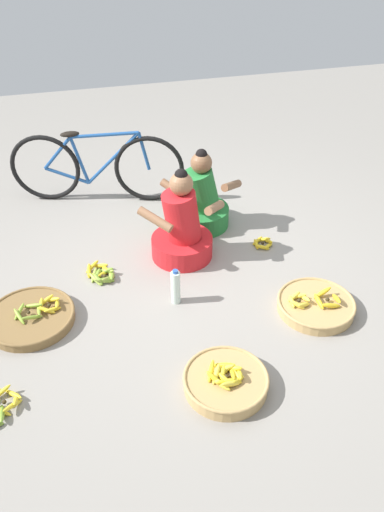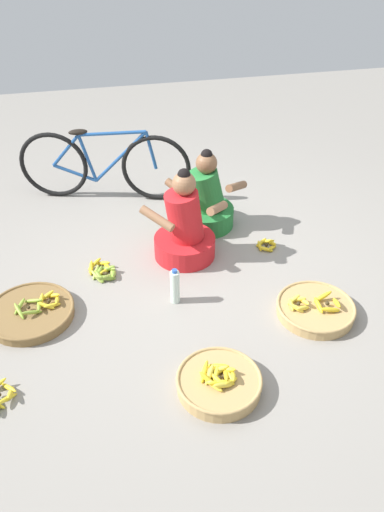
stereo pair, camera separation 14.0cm
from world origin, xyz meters
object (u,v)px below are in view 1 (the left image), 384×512
Objects in this scene: vendor_woman_front at (182,230)px; vendor_woman_behind at (201,202)px; banana_basket_front_center at (31,317)px; water_bottle at (176,287)px; loose_bananas_front_right at (263,243)px; loose_bananas_mid_left at (101,274)px; banana_basket_back_left at (316,305)px; bicycle_leaning at (97,167)px; banana_basket_mid_right at (226,381)px.

vendor_woman_front is 0.52m from vendor_woman_behind.
water_bottle reaches higher than banana_basket_front_center.
loose_bananas_front_right is at bearing 29.75° from water_bottle.
loose_bananas_mid_left is (-1.00, -0.55, -0.21)m from vendor_woman_behind.
water_bottle is (0.51, -0.46, 0.11)m from loose_bananas_mid_left.
banana_basket_back_left reaches higher than loose_bananas_mid_left.
bicycle_leaning is at bearing 66.99° from banana_basket_front_center.
banana_basket_mid_right is 2.77× the size of loose_bananas_front_right.
banana_basket_front_center is 0.68m from loose_bananas_mid_left.
water_bottle is at bearing -109.14° from vendor_woman_front.
vendor_woman_behind is at bearing 78.50° from banana_basket_mid_right.
loose_bananas_mid_left is at bearing -177.14° from loose_bananas_front_right.
bicycle_leaning is at bearing 139.60° from vendor_woman_behind.
vendor_woman_front is at bearing 21.85° from banana_basket_front_center.
vendor_woman_behind is 1.48m from banana_basket_back_left.
water_bottle is at bearing -115.94° from vendor_woman_behind.
banana_basket_front_center is (-1.56, -0.94, -0.19)m from vendor_woman_behind.
vendor_woman_front is 1.25m from banana_basket_back_left.
vendor_woman_behind reaches higher than loose_bananas_front_right.
vendor_woman_behind is 1.16m from loose_bananas_mid_left.
banana_basket_front_center is at bearing -113.01° from bicycle_leaning.
vendor_woman_front is 1.50× the size of banana_basket_mid_right.
bicycle_leaning is at bearing 136.76° from loose_bananas_front_right.
banana_basket_back_left is 1.06m from water_bottle.
vendor_woman_behind is 1.12m from bicycle_leaning.
banana_basket_back_left is 0.90m from loose_bananas_front_right.
loose_bananas_mid_left reaches higher than loose_bananas_front_right.
vendor_woman_behind reaches higher than water_bottle.
vendor_woman_front is at bearing 70.86° from water_bottle.
banana_basket_mid_right reaches higher than loose_bananas_mid_left.
vendor_woman_front is 2.71× the size of water_bottle.
loose_bananas_front_right is (0.72, -0.05, -0.24)m from vendor_woman_front.
loose_bananas_mid_left is at bearing 34.98° from banana_basket_front_center.
vendor_woman_front reaches higher than vendor_woman_behind.
bicycle_leaning is 3.01× the size of banana_basket_mid_right.
banana_basket_mid_right is at bearing -79.91° from bicycle_leaning.
vendor_woman_front is 2.70× the size of loose_bananas_mid_left.
banana_basket_front_center reaches higher than loose_bananas_mid_left.
water_bottle is (-0.20, -0.57, -0.12)m from vendor_woman_front.
bicycle_leaning is 1.84m from banana_basket_front_center.
bicycle_leaning is 2.83× the size of banana_basket_back_left.
water_bottle is (1.07, -0.06, 0.10)m from banana_basket_front_center.
banana_basket_front_center reaches higher than loose_bananas_front_right.
bicycle_leaning reaches higher than banana_basket_back_left.
loose_bananas_mid_left is (-0.71, -0.12, -0.23)m from vendor_woman_front.
banana_basket_back_left reaches higher than loose_bananas_front_right.
banana_basket_mid_right is (0.47, -2.62, -0.30)m from bicycle_leaning.
water_bottle is at bearing -41.75° from loose_bananas_mid_left.
vendor_woman_front is 0.62m from water_bottle.
vendor_woman_front is 0.76m from loose_bananas_front_right.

